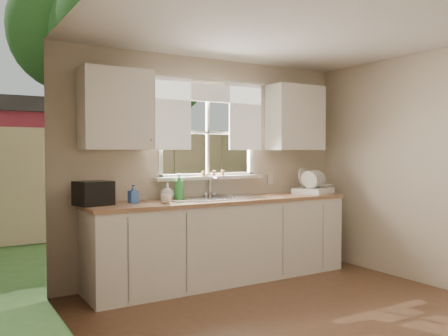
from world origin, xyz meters
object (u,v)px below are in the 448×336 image
dish_rack (313,187)px  black_appliance (93,193)px  cup (166,199)px  soap_bottle_a (179,186)px

dish_rack → black_appliance: bearing=178.3°
cup → soap_bottle_a: bearing=59.1°
cup → black_appliance: (-0.68, 0.20, 0.07)m
dish_rack → cup: bearing=-176.6°
dish_rack → black_appliance: 2.73m
dish_rack → soap_bottle_a: bearing=175.9°
soap_bottle_a → cup: bearing=-125.1°
cup → black_appliance: bearing=178.7°
dish_rack → soap_bottle_a: dish_rack is taller
dish_rack → soap_bottle_a: 1.79m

